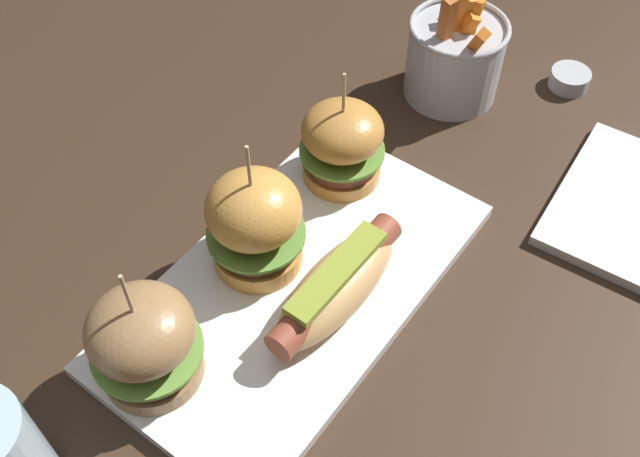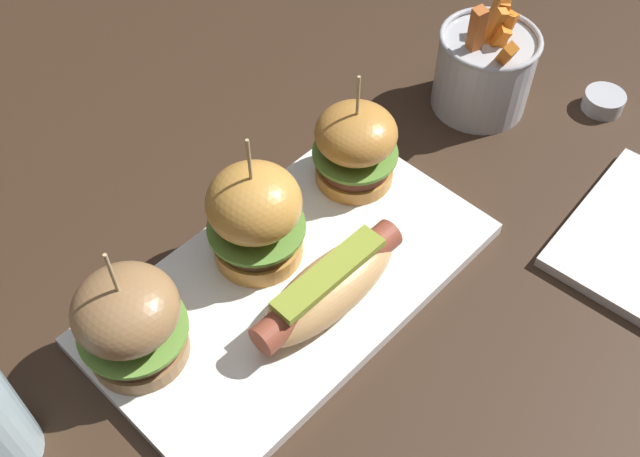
{
  "view_description": "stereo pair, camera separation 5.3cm",
  "coord_description": "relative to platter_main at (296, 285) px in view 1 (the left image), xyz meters",
  "views": [
    {
      "loc": [
        -0.3,
        -0.25,
        0.58
      ],
      "look_at": [
        0.04,
        0.0,
        0.05
      ],
      "focal_mm": 41.71,
      "sensor_mm": 36.0,
      "label": 1
    },
    {
      "loc": [
        -0.27,
        -0.29,
        0.58
      ],
      "look_at": [
        0.04,
        0.0,
        0.05
      ],
      "focal_mm": 41.71,
      "sensor_mm": 36.0,
      "label": 2
    }
  ],
  "objects": [
    {
      "name": "ground_plane",
      "position": [
        0.0,
        0.0,
        -0.01
      ],
      "size": [
        3.0,
        3.0,
        0.0
      ],
      "primitive_type": "plane",
      "color": "#382619"
    },
    {
      "name": "platter_main",
      "position": [
        0.0,
        0.0,
        0.0
      ],
      "size": [
        0.38,
        0.21,
        0.01
      ],
      "primitive_type": "cube",
      "color": "white",
      "rests_on": "ground"
    },
    {
      "name": "hot_dog",
      "position": [
        0.01,
        -0.04,
        0.03
      ],
      "size": [
        0.17,
        0.06,
        0.05
      ],
      "color": "tan",
      "rests_on": "platter_main"
    },
    {
      "name": "slider_left",
      "position": [
        -0.14,
        0.04,
        0.05
      ],
      "size": [
        0.09,
        0.09,
        0.14
      ],
      "color": "#997045",
      "rests_on": "platter_main"
    },
    {
      "name": "slider_center",
      "position": [
        0.0,
        0.04,
        0.06
      ],
      "size": [
        0.09,
        0.09,
        0.15
      ],
      "color": "gold",
      "rests_on": "platter_main"
    },
    {
      "name": "slider_right",
      "position": [
        0.13,
        0.04,
        0.05
      ],
      "size": [
        0.09,
        0.09,
        0.13
      ],
      "color": "#C28338",
      "rests_on": "platter_main"
    },
    {
      "name": "fries_bucket",
      "position": [
        0.33,
        0.03,
        0.04
      ],
      "size": [
        0.11,
        0.11,
        0.14
      ],
      "color": "#B7BABF",
      "rests_on": "ground"
    },
    {
      "name": "sauce_ramekin",
      "position": [
        0.42,
        -0.08,
        0.0
      ],
      "size": [
        0.05,
        0.05,
        0.02
      ],
      "color": "#B7BABF",
      "rests_on": "ground"
    }
  ]
}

